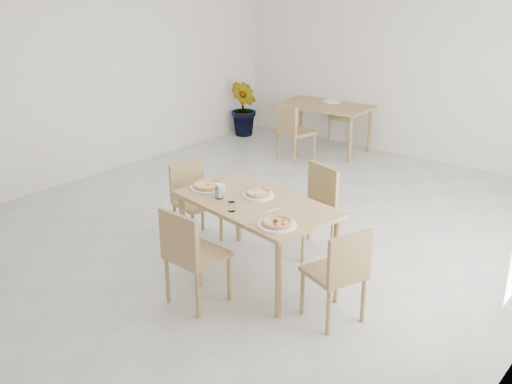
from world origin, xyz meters
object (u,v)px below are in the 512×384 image
Objects in this scene: chair_north at (314,202)px; chair_back_s at (292,129)px; pizza_mushroom at (258,193)px; chair_south at (190,251)px; tumbler_a at (219,193)px; tumbler_b at (232,207)px; chair_back_n at (344,112)px; plate_mushroom at (258,195)px; second_table at (325,110)px; main_table at (256,210)px; plate_pepperoni at (277,225)px; chair_west at (193,196)px; plate_empty at (332,101)px; chair_east at (340,270)px; napkin_holder at (219,191)px; potted_plant at (245,108)px; pizza_pepperoni at (277,222)px; pizza_margherita at (208,185)px; plate_margherita at (208,187)px.

chair_north is 2.94m from chair_back_s.
chair_south is at bearing -90.55° from pizza_mushroom.
chair_back_s is (-1.46, 3.21, -0.28)m from tumbler_a.
chair_back_n is (-1.79, 4.89, -0.30)m from tumbler_b.
plate_mushroom is 4.11m from second_table.
chair_south is at bearing -86.11° from main_table.
tumbler_a is at bearing -93.57° from chair_back_n.
plate_pepperoni is at bearing -137.56° from chair_south.
tumbler_b is at bearing -105.38° from chair_west.
tumbler_b is at bearing -68.59° from plate_empty.
chair_north is 3.01× the size of plate_mushroom.
pizza_mushroom is at bearing 96.04° from tumbler_b.
chair_west is at bearing 177.65° from main_table.
plate_pepperoni is (1.53, -0.54, 0.27)m from chair_west.
chair_back_n is (-1.73, 5.37, -0.03)m from chair_south.
plate_mushroom is at bearing -87.83° from chair_north.
tumbler_b is 4.73m from plate_empty.
napkin_holder is at bearing -73.92° from chair_east.
chair_back_s is at bearing -91.51° from plate_empty.
pizza_mushroom is at bearing 141.46° from plate_pepperoni.
chair_south reaches higher than chair_west.
tumbler_b is at bearing -90.99° from chair_back_n.
tumbler_a is at bearing -52.84° from potted_plant.
potted_plant reaches higher than plate_pepperoni.
napkin_holder is 0.42× the size of plate_empty.
tumbler_a is (-0.43, -0.96, 0.28)m from chair_north.
pizza_mushroom is at bearing -69.30° from second_table.
tumbler_b is at bearing 179.41° from plate_pepperoni.
plate_mushroom is 0.33× the size of chair_back_s.
main_table is 1.08m from chair_west.
second_table is 0.82m from chair_back_s.
napkin_holder reaches higher than pizza_pepperoni.
tumbler_b is (0.05, -0.44, 0.03)m from plate_mushroom.
chair_south is at bearing -42.98° from chair_east.
pizza_mushroom is (-1.13, 0.35, 0.29)m from chair_east.
chair_back_n is at bearing 111.35° from pizza_mushroom.
chair_west is at bearing 160.52° from pizza_pepperoni.
chair_east is at bearing -42.54° from potted_plant.
tumbler_b reaches higher than second_table.
pizza_margherita is at bearing -54.23° from chair_south.
plate_empty is at bearing 134.70° from napkin_holder.
pizza_pepperoni is (0.55, -0.44, 0.00)m from pizza_mushroom.
potted_plant reaches higher than chair_west.
chair_back_s reaches higher than tumbler_b.
chair_back_n is at bearing 104.91° from plate_margherita.
chair_north and chair_back_s have the same top height.
plate_empty is (0.06, -0.48, 0.27)m from chair_back_n.
chair_west is at bearing 160.52° from plate_pepperoni.
pizza_mushroom is 2.44× the size of napkin_holder.
chair_north is at bearing -50.88° from chair_west.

